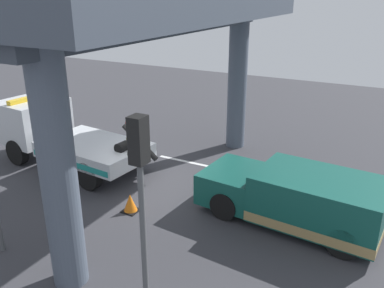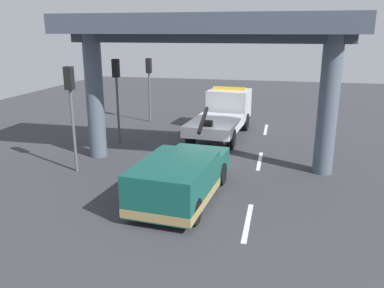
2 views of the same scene
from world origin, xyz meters
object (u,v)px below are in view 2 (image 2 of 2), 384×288
towed_van_green (181,179)px  traffic_cone_orange (169,151)px  traffic_light_mid (149,76)px  traffic_light_far (117,82)px  traffic_light_near (71,96)px  tow_truck_white (223,113)px

towed_van_green → traffic_cone_orange: bearing=20.8°
traffic_light_mid → traffic_cone_orange: size_ratio=7.02×
towed_van_green → traffic_light_far: 8.42m
traffic_light_near → traffic_cone_orange: (2.73, -3.19, -2.86)m
traffic_light_far → traffic_light_mid: (5.00, 0.00, -0.20)m
traffic_light_far → traffic_cone_orange: size_ratio=7.52×
traffic_light_mid → traffic_light_near: bearing=180.0°
traffic_light_near → traffic_cone_orange: bearing=-49.4°
traffic_light_near → traffic_light_far: bearing=0.0°
towed_van_green → traffic_light_mid: size_ratio=1.34×
tow_truck_white → traffic_light_mid: traffic_light_mid is taller
traffic_light_near → traffic_light_far: 4.50m
traffic_light_far → towed_van_green: bearing=-142.3°
traffic_light_far → traffic_light_mid: size_ratio=1.07×
towed_van_green → traffic_light_mid: traffic_light_mid is taller
traffic_light_far → traffic_light_mid: bearing=0.0°
traffic_light_mid → traffic_cone_orange: bearing=-154.8°
traffic_light_far → traffic_cone_orange: (-1.77, -3.19, -2.85)m
towed_van_green → traffic_light_mid: 12.61m
traffic_light_far → traffic_cone_orange: 4.63m
traffic_light_far → traffic_light_near: bearing=180.0°
traffic_light_mid → towed_van_green: bearing=-156.5°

